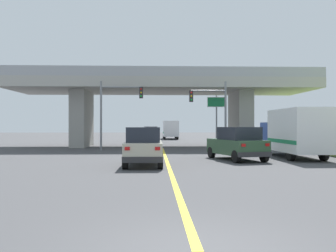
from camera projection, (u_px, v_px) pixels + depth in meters
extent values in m
plane|color=#424244|center=(162.00, 146.00, 37.01)|extent=(160.00, 160.00, 0.00)
cube|color=#A8A59E|center=(162.00, 87.00, 37.01)|extent=(29.84, 8.89, 0.97)
cube|color=#9A9891|center=(82.00, 119.00, 36.72)|extent=(1.44, 5.33, 5.61)
cube|color=#9A9891|center=(240.00, 119.00, 37.31)|extent=(1.44, 5.33, 5.61)
cube|color=#9EA0A5|center=(163.00, 71.00, 32.72)|extent=(29.84, 0.20, 0.90)
cube|color=#9EA0A5|center=(161.00, 83.00, 41.30)|extent=(29.84, 0.20, 0.90)
cube|color=yellow|center=(168.00, 164.00, 19.96)|extent=(0.20, 27.91, 0.01)
cube|color=#B7B29E|center=(144.00, 150.00, 19.19)|extent=(1.89, 4.38, 0.90)
cube|color=#1E232D|center=(144.00, 135.00, 18.86)|extent=(1.66, 2.41, 0.76)
cube|color=#2D2D30|center=(142.00, 160.00, 17.05)|extent=(1.92, 0.20, 0.28)
cube|color=red|center=(127.00, 149.00, 16.96)|extent=(0.24, 0.06, 0.16)
cube|color=red|center=(158.00, 149.00, 17.01)|extent=(0.24, 0.06, 0.16)
cylinder|color=black|center=(130.00, 156.00, 20.79)|extent=(0.26, 0.72, 0.72)
cylinder|color=black|center=(159.00, 156.00, 20.85)|extent=(0.26, 0.72, 0.72)
cylinder|color=black|center=(125.00, 162.00, 17.52)|extent=(0.26, 0.72, 0.72)
cylinder|color=black|center=(160.00, 162.00, 17.58)|extent=(0.26, 0.72, 0.72)
cube|color=#2D4C33|center=(236.00, 147.00, 22.35)|extent=(3.08, 4.91, 0.90)
cube|color=#1E232D|center=(239.00, 133.00, 22.03)|extent=(2.33, 2.86, 0.76)
cube|color=#2D2D30|center=(255.00, 154.00, 20.22)|extent=(2.02, 0.71, 0.28)
cube|color=red|center=(243.00, 145.00, 19.94)|extent=(0.25, 0.12, 0.16)
cube|color=red|center=(267.00, 145.00, 20.37)|extent=(0.25, 0.12, 0.16)
cylinder|color=black|center=(211.00, 152.00, 23.75)|extent=(0.43, 0.76, 0.72)
cylinder|color=black|center=(236.00, 152.00, 24.26)|extent=(0.43, 0.76, 0.72)
cylinder|color=black|center=(236.00, 157.00, 20.44)|extent=(0.43, 0.76, 0.72)
cylinder|color=black|center=(264.00, 156.00, 20.96)|extent=(0.43, 0.76, 0.72)
cube|color=navy|center=(279.00, 135.00, 26.70)|extent=(2.20, 2.00, 1.90)
cube|color=white|center=(298.00, 130.00, 23.06)|extent=(2.31, 5.30, 2.71)
cube|color=#197F4C|center=(298.00, 141.00, 23.06)|extent=(2.33, 5.19, 0.24)
cylinder|color=black|center=(265.00, 148.00, 26.67)|extent=(0.30, 0.90, 0.90)
cylinder|color=black|center=(292.00, 148.00, 26.74)|extent=(0.30, 0.90, 0.90)
cylinder|color=black|center=(291.00, 153.00, 21.70)|extent=(0.30, 0.90, 0.90)
cylinder|color=black|center=(324.00, 153.00, 21.77)|extent=(0.30, 0.90, 0.90)
cube|color=black|center=(151.00, 136.00, 47.57)|extent=(1.88, 4.78, 0.90)
cube|color=#1E232D|center=(151.00, 129.00, 47.21)|extent=(1.65, 2.63, 0.76)
cube|color=#2D2D30|center=(151.00, 139.00, 45.23)|extent=(1.91, 0.20, 0.28)
cube|color=red|center=(145.00, 135.00, 45.13)|extent=(0.24, 0.06, 0.16)
cube|color=red|center=(156.00, 134.00, 45.19)|extent=(0.24, 0.06, 0.16)
cylinder|color=black|center=(145.00, 139.00, 49.38)|extent=(0.26, 0.72, 0.72)
cylinder|color=black|center=(157.00, 139.00, 49.44)|extent=(0.26, 0.72, 0.72)
cylinder|color=black|center=(144.00, 140.00, 45.70)|extent=(0.26, 0.72, 0.72)
cylinder|color=black|center=(157.00, 140.00, 45.76)|extent=(0.26, 0.72, 0.72)
cylinder|color=slate|center=(226.00, 116.00, 30.96)|extent=(0.18, 0.18, 5.88)
cylinder|color=slate|center=(208.00, 91.00, 30.91)|extent=(2.94, 0.12, 0.12)
cube|color=#232326|center=(191.00, 96.00, 30.86)|extent=(0.32, 0.26, 0.96)
sphere|color=red|center=(191.00, 93.00, 30.71)|extent=(0.16, 0.16, 0.16)
sphere|color=gold|center=(191.00, 96.00, 30.71)|extent=(0.16, 0.16, 0.16)
sphere|color=green|center=(191.00, 100.00, 30.71)|extent=(0.16, 0.16, 0.16)
cylinder|color=slate|center=(101.00, 116.00, 31.16)|extent=(0.18, 0.18, 5.95)
cylinder|color=slate|center=(121.00, 87.00, 31.22)|extent=(3.43, 0.12, 0.12)
cube|color=#232326|center=(141.00, 93.00, 31.28)|extent=(0.32, 0.26, 0.96)
sphere|color=red|center=(141.00, 89.00, 31.13)|extent=(0.16, 0.16, 0.16)
sphere|color=gold|center=(141.00, 93.00, 31.13)|extent=(0.16, 0.16, 0.16)
sphere|color=green|center=(141.00, 96.00, 31.13)|extent=(0.16, 0.16, 0.16)
cylinder|color=slate|center=(217.00, 122.00, 33.87)|extent=(0.14, 0.14, 4.94)
cube|color=#146638|center=(217.00, 102.00, 33.81)|extent=(1.67, 0.08, 0.85)
cube|color=white|center=(217.00, 102.00, 33.81)|extent=(1.75, 0.04, 0.93)
cube|color=navy|center=(170.00, 130.00, 61.31)|extent=(2.20, 2.00, 1.90)
cube|color=silver|center=(171.00, 129.00, 57.56)|extent=(2.31, 5.51, 2.43)
cube|color=#197F4C|center=(171.00, 133.00, 57.56)|extent=(2.33, 5.40, 0.24)
cylinder|color=black|center=(164.00, 136.00, 61.27)|extent=(0.30, 0.90, 0.90)
cylinder|color=black|center=(176.00, 136.00, 61.34)|extent=(0.30, 0.90, 0.90)
cylinder|color=black|center=(165.00, 137.00, 56.14)|extent=(0.30, 0.90, 0.90)
cylinder|color=black|center=(177.00, 137.00, 56.22)|extent=(0.30, 0.90, 0.90)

